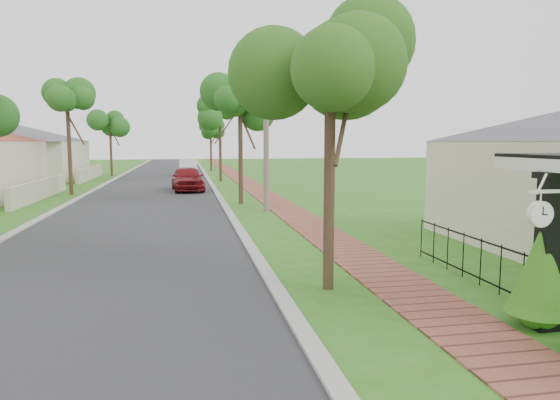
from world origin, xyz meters
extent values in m
plane|color=#2F6418|center=(0.00, 0.00, 0.00)|extent=(160.00, 160.00, 0.00)
cube|color=#28282B|center=(-3.00, 20.00, 0.00)|extent=(7.00, 120.00, 0.02)
cube|color=#9E9E99|center=(0.65, 20.00, 0.00)|extent=(0.30, 120.00, 0.10)
cube|color=#9E9E99|center=(-6.65, 20.00, 0.00)|extent=(0.30, 120.00, 0.10)
cube|color=#944B3B|center=(3.25, 20.00, 0.00)|extent=(1.50, 120.00, 0.03)
cube|color=black|center=(4.55, -1.00, 1.26)|extent=(0.30, 0.30, 2.52)
cube|color=black|center=(4.55, -1.00, 0.12)|extent=(0.48, 0.48, 0.24)
cube|color=black|center=(4.55, -1.00, 2.46)|extent=(0.42, 0.42, 0.10)
cube|color=black|center=(4.90, 0.00, 0.95)|extent=(0.03, 8.00, 0.03)
cube|color=black|center=(4.90, 0.00, 0.15)|extent=(0.03, 8.00, 0.03)
cylinder|color=black|center=(4.90, -0.67, 0.50)|extent=(0.02, 0.02, 1.00)
cylinder|color=black|center=(4.90, 0.00, 0.50)|extent=(0.02, 0.02, 1.00)
cylinder|color=black|center=(4.90, 0.67, 0.50)|extent=(0.02, 0.02, 1.00)
cylinder|color=black|center=(4.90, 1.33, 0.50)|extent=(0.02, 0.02, 1.00)
cylinder|color=black|center=(4.90, 2.00, 0.50)|extent=(0.02, 0.02, 1.00)
cylinder|color=black|center=(4.90, 2.67, 0.50)|extent=(0.02, 0.02, 1.00)
cylinder|color=black|center=(4.90, 3.33, 0.50)|extent=(0.02, 0.02, 1.00)
cylinder|color=black|center=(4.90, 4.00, 0.50)|extent=(0.02, 0.02, 1.00)
cylinder|color=#382619|center=(1.50, 16.00, 2.27)|extent=(0.22, 0.22, 4.55)
sphere|color=#165318|center=(1.50, 16.00, 4.68)|extent=(1.70, 1.70, 1.70)
cylinder|color=#382619|center=(1.50, 30.00, 2.45)|extent=(0.22, 0.22, 4.90)
sphere|color=#165318|center=(1.50, 30.00, 5.04)|extent=(1.70, 1.70, 1.70)
cylinder|color=#382619|center=(1.50, 44.00, 2.10)|extent=(0.22, 0.22, 4.20)
sphere|color=#165318|center=(1.50, 44.00, 4.32)|extent=(1.70, 1.70, 1.70)
cylinder|color=#382619|center=(-7.50, 22.00, 2.45)|extent=(0.22, 0.22, 4.90)
sphere|color=#165318|center=(-7.50, 22.00, 5.04)|extent=(1.70, 1.70, 1.70)
cylinder|color=#382619|center=(-7.50, 38.00, 2.27)|extent=(0.22, 0.22, 4.55)
sphere|color=#165318|center=(-7.50, 38.00, 4.68)|extent=(1.70, 1.70, 1.70)
sphere|color=#1F5A12|center=(4.45, -0.99, 0.37)|extent=(0.79, 0.79, 0.79)
cone|color=#1F5A12|center=(4.45, -0.99, 1.05)|extent=(0.90, 0.90, 1.35)
cube|color=#BFB299|center=(-8.60, 20.00, 0.50)|extent=(0.25, 10.00, 1.00)
cube|color=beige|center=(-15.00, 34.00, 1.50)|extent=(11.00, 10.00, 3.00)
pyramid|color=#4C4C51|center=(-15.00, 34.00, 3.80)|extent=(15.56, 15.56, 1.60)
cube|color=#BFB299|center=(-8.60, 34.00, 0.50)|extent=(0.25, 10.00, 1.00)
imported|color=maroon|center=(-1.00, 22.89, 0.75)|extent=(2.12, 4.53, 1.50)
imported|color=silver|center=(-0.90, 36.41, 0.71)|extent=(1.58, 4.32, 1.41)
cylinder|color=#382619|center=(1.71, 1.69, 2.18)|extent=(0.22, 0.22, 4.36)
sphere|color=#31621C|center=(1.71, 1.69, 4.49)|extent=(2.17, 2.17, 2.17)
cylinder|color=#77695D|center=(2.30, 13.23, 3.73)|extent=(0.24, 0.24, 7.45)
cube|color=#77695D|center=(2.30, 13.23, 7.05)|extent=(1.20, 0.08, 0.08)
cube|color=white|center=(4.18, -1.40, 2.26)|extent=(0.66, 0.05, 0.05)
cylinder|color=white|center=(4.05, -1.40, 2.11)|extent=(0.02, 0.02, 0.28)
cylinder|color=white|center=(4.05, -1.40, 1.92)|extent=(0.39, 0.10, 0.39)
cylinder|color=white|center=(4.05, -1.45, 1.92)|extent=(0.34, 0.01, 0.34)
cylinder|color=white|center=(4.05, -1.34, 1.92)|extent=(0.34, 0.01, 0.34)
cube|color=black|center=(4.05, -1.46, 1.98)|extent=(0.02, 0.01, 0.13)
cube|color=black|center=(4.09, -1.46, 1.92)|extent=(0.08, 0.01, 0.02)
camera|label=1|loc=(-1.09, -7.86, 2.99)|focal=32.00mm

